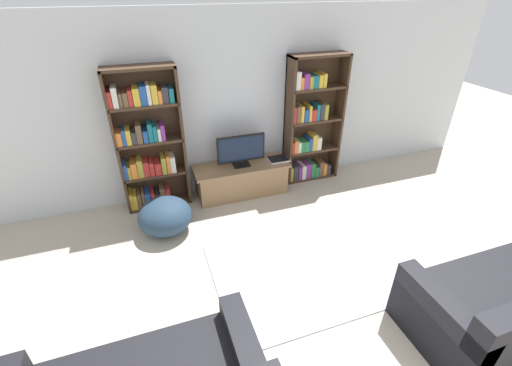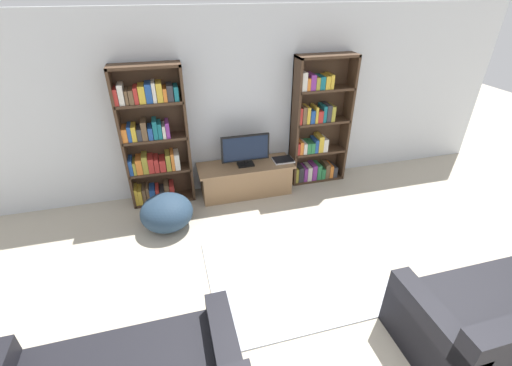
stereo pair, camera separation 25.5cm
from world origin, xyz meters
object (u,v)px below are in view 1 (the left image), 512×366
Objects in this scene: bookshelf_left at (148,143)px; laptop at (278,159)px; couch_right_sofa at (511,304)px; television at (241,150)px; bookshelf_right at (310,125)px; beanbag_ottoman at (165,216)px; tv_stand at (241,179)px.

bookshelf_left is 1.91m from laptop.
bookshelf_left reaches higher than couch_right_sofa.
television is at bearing 117.99° from couch_right_sofa.
beanbag_ottoman is (-2.38, -0.72, -0.68)m from bookshelf_right.
bookshelf_right is at bearing 15.66° from laptop.
television is (-0.00, -0.02, 0.49)m from tv_stand.
laptop is at bearing -2.03° from tv_stand.
laptop is 0.16× the size of couch_right_sofa.
bookshelf_right is (2.44, 0.00, -0.05)m from bookshelf_left.
laptop is at bearing 17.09° from beanbag_ottoman.
couch_right_sofa is (1.63, -3.08, -0.44)m from television.
bookshelf_right is at bearing 7.03° from tv_stand.
beanbag_ottoman is (-1.21, -0.57, -0.01)m from tv_stand.
tv_stand is at bearing -172.97° from bookshelf_right.
bookshelf_left is 1.02m from beanbag_ottoman.
television is at bearing -7.26° from bookshelf_left.
couch_right_sofa is at bearing -62.01° from television.
bookshelf_right is 2.89× the size of beanbag_ottoman.
tv_stand is 2.08× the size of beanbag_ottoman.
couch_right_sofa is at bearing -71.15° from laptop.
bookshelf_left is 1.39× the size of tv_stand.
couch_right_sofa is (1.05, -3.07, -0.20)m from laptop.
bookshelf_left is 1.00× the size of bookshelf_right.
tv_stand is 0.49m from television.
beanbag_ottoman is at bearing -155.31° from television.
bookshelf_left is at bearing 94.18° from beanbag_ottoman.
tv_stand is (1.26, -0.14, -0.72)m from bookshelf_left.
bookshelf_right reaches higher than television.
couch_right_sofa is (1.63, -3.09, 0.05)m from tv_stand.
bookshelf_left reaches higher than television.
laptop is (0.59, -0.00, -0.24)m from television.
tv_stand is at bearing 25.36° from beanbag_ottoman.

